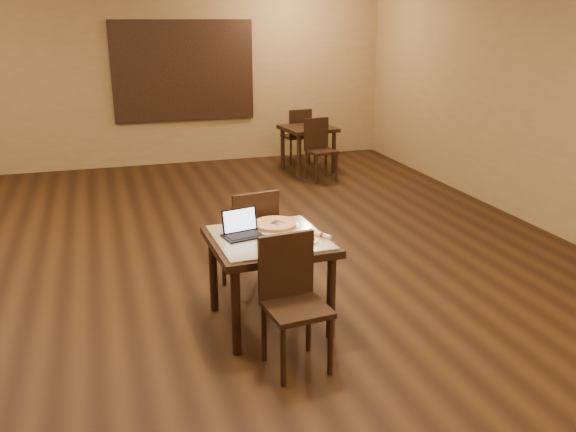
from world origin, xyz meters
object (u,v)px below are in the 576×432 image
object	(u,v)px
laptop	(241,229)
other_table_a	(308,134)
other_table_a_chair_far	(298,133)
chair_main_near	(292,294)
chair_main_far	(252,236)
pizza_pan	(275,225)
other_table_a_chair_near	(319,145)
tiled_table	(269,249)

from	to	relation	value
laptop	other_table_a	size ratio (longest dim) A/B	0.39
laptop	other_table_a_chair_far	distance (m)	5.75
chair_main_near	laptop	distance (m)	0.79
chair_main_far	pizza_pan	world-z (taller)	chair_main_far
chair_main_far	pizza_pan	size ratio (longest dim) A/B	2.47
chair_main_near	pizza_pan	world-z (taller)	chair_main_near
chair_main_near	other_table_a	world-z (taller)	chair_main_near
other_table_a_chair_near	other_table_a_chair_far	size ratio (longest dim) A/B	1.00
other_table_a_chair_near	other_table_a_chair_far	bearing A→B (deg)	81.61
other_table_a_chair_near	laptop	bearing A→B (deg)	-125.10
laptop	chair_main_far	bearing A→B (deg)	55.39
pizza_pan	other_table_a	size ratio (longest dim) A/B	0.46
chair_main_near	other_table_a	bearing A→B (deg)	63.79
pizza_pan	other_table_a_chair_near	distance (m)	4.48
other_table_a_chair_near	chair_main_near	bearing A→B (deg)	-119.68
pizza_pan	other_table_a_chair_far	size ratio (longest dim) A/B	0.42
tiled_table	other_table_a	xyz separation A→B (m)	(2.02, 4.84, -0.06)
chair_main_near	other_table_a	xyz separation A→B (m)	(2.03, 5.46, 0.06)
tiled_table	chair_main_near	xyz separation A→B (m)	(-0.01, -0.62, -0.11)
other_table_a_chair_far	tiled_table	bearing A→B (deg)	62.03
pizza_pan	other_table_a_chair_far	world-z (taller)	other_table_a_chair_far
chair_main_near	other_table_a	distance (m)	5.82
tiled_table	pizza_pan	xyz separation A→B (m)	(0.12, 0.24, 0.11)
tiled_table	chair_main_near	world-z (taller)	chair_main_near
laptop	other_table_a_chair_far	bearing A→B (deg)	54.77
chair_main_far	laptop	world-z (taller)	chair_main_far
other_table_a	other_table_a_chair_near	xyz separation A→B (m)	(-0.01, -0.55, -0.07)
tiled_table	other_table_a_chair_near	bearing A→B (deg)	63.18
laptop	other_table_a	xyz separation A→B (m)	(2.22, 4.74, -0.21)
other_table_a	other_table_a_chair_far	distance (m)	0.55
laptop	other_table_a_chair_near	xyz separation A→B (m)	(2.21, 4.20, -0.29)
tiled_table	chair_main_near	size ratio (longest dim) A/B	0.98
tiled_table	chair_main_far	bearing A→B (deg)	87.20
tiled_table	pizza_pan	bearing A→B (deg)	61.74
chair_main_near	laptop	xyz separation A→B (m)	(-0.19, 0.71, 0.27)
tiled_table	laptop	xyz separation A→B (m)	(-0.20, 0.10, 0.16)
tiled_table	other_table_a	world-z (taller)	tiled_table
chair_main_far	other_table_a_chair_far	bearing A→B (deg)	-120.85
other_table_a	other_table_a_chair_far	bearing A→B (deg)	81.61
chair_main_near	pizza_pan	distance (m)	0.89
chair_main_near	other_table_a_chair_far	size ratio (longest dim) A/B	1.03
tiled_table	chair_main_far	world-z (taller)	chair_main_far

